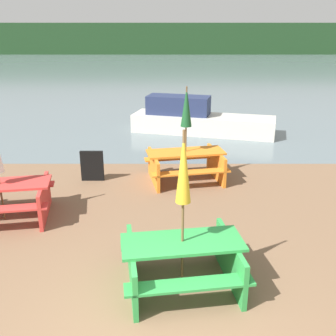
# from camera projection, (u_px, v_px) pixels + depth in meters

# --- Properties ---
(water) EXTENTS (60.00, 50.00, 0.00)m
(water) POSITION_uv_depth(u_px,v_px,m) (168.00, 70.00, 34.33)
(water) COLOR slate
(water) RESTS_ON ground_plane
(far_treeline) EXTENTS (80.00, 1.60, 4.00)m
(far_treeline) POSITION_uv_depth(u_px,v_px,m) (169.00, 39.00, 52.45)
(far_treeline) COLOR #1E3D1E
(far_treeline) RESTS_ON water
(picnic_table_green) EXTENTS (1.90, 1.62, 0.73)m
(picnic_table_green) POSITION_uv_depth(u_px,v_px,m) (184.00, 259.00, 5.60)
(picnic_table_green) COLOR green
(picnic_table_green) RESTS_ON ground_plane
(picnic_table_red) EXTENTS (2.06, 1.67, 0.74)m
(picnic_table_red) POSITION_uv_depth(u_px,v_px,m) (4.00, 197.00, 7.60)
(picnic_table_red) COLOR red
(picnic_table_red) RESTS_ON ground_plane
(picnic_table_orange) EXTENTS (2.07, 1.71, 0.74)m
(picnic_table_orange) POSITION_uv_depth(u_px,v_px,m) (187.00, 163.00, 9.52)
(picnic_table_orange) COLOR orange
(picnic_table_orange) RESTS_ON ground_plane
(umbrella_gold) EXTENTS (0.21, 0.21, 2.34)m
(umbrella_gold) POSITION_uv_depth(u_px,v_px,m) (185.00, 170.00, 5.14)
(umbrella_gold) COLOR brown
(umbrella_gold) RESTS_ON ground_plane
(umbrella_darkgreen) EXTENTS (0.26, 0.26, 2.29)m
(umbrella_darkgreen) POSITION_uv_depth(u_px,v_px,m) (188.00, 108.00, 9.06)
(umbrella_darkgreen) COLOR brown
(umbrella_darkgreen) RESTS_ON ground_plane
(boat) EXTENTS (5.11, 2.50, 1.27)m
(boat) POSITION_uv_depth(u_px,v_px,m) (199.00, 120.00, 13.85)
(boat) COLOR beige
(boat) RESTS_ON water
(signboard) EXTENTS (0.55, 0.08, 0.75)m
(signboard) POSITION_uv_depth(u_px,v_px,m) (94.00, 166.00, 9.55)
(signboard) COLOR black
(signboard) RESTS_ON ground_plane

